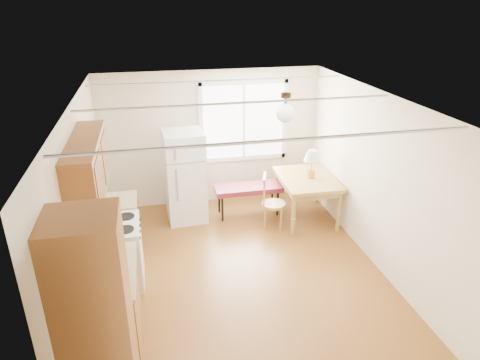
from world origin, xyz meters
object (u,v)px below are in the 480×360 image
object	(u,v)px
chair	(269,198)
refrigerator	(185,177)
bench	(248,189)
dining_table	(307,183)

from	to	relation	value
chair	refrigerator	bearing A→B (deg)	174.55
bench	chair	xyz separation A→B (m)	(0.24, -0.50, 0.03)
dining_table	chair	xyz separation A→B (m)	(-0.73, -0.16, -0.15)
bench	dining_table	bearing A→B (deg)	-19.29
dining_table	bench	bearing A→B (deg)	162.39
refrigerator	dining_table	bearing A→B (deg)	-14.56
bench	dining_table	distance (m)	1.04
bench	chair	world-z (taller)	chair
dining_table	chair	size ratio (longest dim) A/B	1.38
refrigerator	bench	size ratio (longest dim) A/B	1.33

